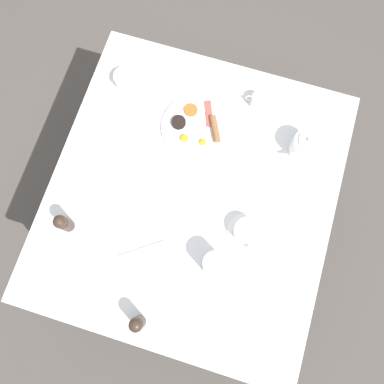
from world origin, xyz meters
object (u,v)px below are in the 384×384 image
at_px(water_glass_tall, 214,264).
at_px(napkin_folded, 147,266).
at_px(breakfast_plate, 197,128).
at_px(fork_by_plate, 251,321).
at_px(spoon_for_tea, 144,194).
at_px(pepper_grinder, 137,324).
at_px(knife_by_plate, 99,161).
at_px(teapot_near, 305,145).
at_px(salt_grinder, 63,223).
at_px(creamer_jug, 259,101).
at_px(teacup_with_saucer_right, 127,80).
at_px(teacup_with_saucer_left, 246,231).

relative_size(water_glass_tall, napkin_folded, 0.49).
xyz_separation_m(breakfast_plate, fork_by_plate, (-0.38, 0.62, -0.01)).
height_order(breakfast_plate, water_glass_tall, water_glass_tall).
bearing_deg(spoon_for_tea, pepper_grinder, 106.74).
xyz_separation_m(knife_by_plate, spoon_for_tea, (-0.20, 0.07, 0.00)).
xyz_separation_m(breakfast_plate, teapot_near, (-0.41, -0.03, 0.04)).
xyz_separation_m(water_glass_tall, napkin_folded, (0.22, 0.07, -0.05)).
xyz_separation_m(pepper_grinder, salt_grinder, (0.35, -0.24, 0.00)).
xyz_separation_m(creamer_jug, napkin_folded, (0.22, 0.72, -0.02)).
bearing_deg(water_glass_tall, breakfast_plate, -66.61).
height_order(water_glass_tall, spoon_for_tea, water_glass_tall).
distance_m(water_glass_tall, knife_by_plate, 0.58).
relative_size(breakfast_plate, pepper_grinder, 2.30).
bearing_deg(creamer_jug, spoon_for_tea, 57.09).
bearing_deg(salt_grinder, fork_by_plate, 170.12).
relative_size(teacup_with_saucer_right, napkin_folded, 0.60).
distance_m(breakfast_plate, spoon_for_tea, 0.32).
height_order(teapot_near, spoon_for_tea, teapot_near).
distance_m(creamer_jug, salt_grinder, 0.85).
bearing_deg(fork_by_plate, teacup_with_saucer_right, -45.98).
bearing_deg(teapot_near, teacup_with_saucer_right, -57.06).
relative_size(fork_by_plate, spoon_for_tea, 0.79).
bearing_deg(salt_grinder, teacup_with_saucer_left, -165.07).
distance_m(salt_grinder, napkin_folded, 0.33).
bearing_deg(water_glass_tall, napkin_folded, 18.58).
bearing_deg(spoon_for_tea, teacup_with_saucer_right, -63.02).
height_order(creamer_jug, fork_by_plate, creamer_jug).
bearing_deg(fork_by_plate, breakfast_plate, -58.37).
distance_m(teacup_with_saucer_left, fork_by_plate, 0.31).
height_order(knife_by_plate, spoon_for_tea, same).
relative_size(breakfast_plate, spoon_for_tea, 1.62).
distance_m(teapot_near, teacup_with_saucer_left, 0.39).
bearing_deg(napkin_folded, teapot_near, -125.93).
bearing_deg(water_glass_tall, teacup_with_saucer_left, -118.27).
xyz_separation_m(pepper_grinder, spoon_for_tea, (0.13, -0.43, -0.06)).
xyz_separation_m(breakfast_plate, pepper_grinder, (-0.02, 0.73, 0.05)).
xyz_separation_m(napkin_folded, fork_by_plate, (-0.40, 0.07, -0.00)).
bearing_deg(teapot_near, creamer_jug, -84.55).
bearing_deg(fork_by_plate, pepper_grinder, 17.23).
relative_size(breakfast_plate, water_glass_tall, 2.52).
bearing_deg(pepper_grinder, teacup_with_saucer_left, -123.28).
bearing_deg(spoon_for_tea, teapot_near, -146.67).
xyz_separation_m(teapot_near, water_glass_tall, (0.20, 0.51, 0.01)).
xyz_separation_m(creamer_jug, knife_by_plate, (0.51, 0.40, -0.02)).
xyz_separation_m(creamer_jug, pepper_grinder, (0.18, 0.90, 0.03)).
relative_size(creamer_jug, knife_by_plate, 0.40).
distance_m(pepper_grinder, spoon_for_tea, 0.45).
bearing_deg(teacup_with_saucer_left, teapot_near, -108.70).
bearing_deg(creamer_jug, pepper_grinder, 78.83).
bearing_deg(salt_grinder, pepper_grinder, 146.08).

